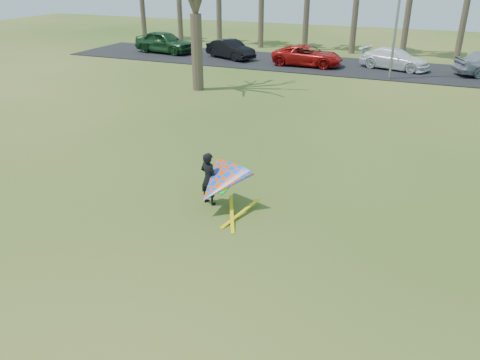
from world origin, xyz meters
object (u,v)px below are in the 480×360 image
at_px(car_1, 230,49).
at_px(car_2, 308,56).
at_px(car_0, 164,42).
at_px(kite_flyer, 218,183).
at_px(car_3, 395,59).
at_px(streetlight, 402,5).

relative_size(car_1, car_2, 0.85).
bearing_deg(car_0, kite_flyer, -138.90).
height_order(car_1, car_3, car_1).
bearing_deg(streetlight, car_1, 167.77).
relative_size(car_3, kite_flyer, 1.98).
bearing_deg(streetlight, car_2, 160.29).
xyz_separation_m(car_2, kite_flyer, (3.21, -22.11, 0.10)).
bearing_deg(car_1, kite_flyer, -132.78).
xyz_separation_m(car_0, car_3, (18.12, 0.27, -0.17)).
distance_m(car_0, kite_flyer, 27.69).
bearing_deg(car_2, car_3, -78.80).
xyz_separation_m(streetlight, car_1, (-12.31, 2.67, -3.71)).
height_order(car_2, kite_flyer, kite_flyer).
bearing_deg(car_1, car_3, -62.39).
relative_size(car_0, car_1, 1.19).
bearing_deg(car_3, car_0, 107.09).
height_order(car_0, car_1, car_0).
distance_m(car_2, kite_flyer, 22.34).
distance_m(car_0, car_1, 6.06).
height_order(car_0, kite_flyer, kite_flyer).
xyz_separation_m(streetlight, car_3, (-0.24, 3.31, -3.72)).
bearing_deg(car_0, car_3, -82.01).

